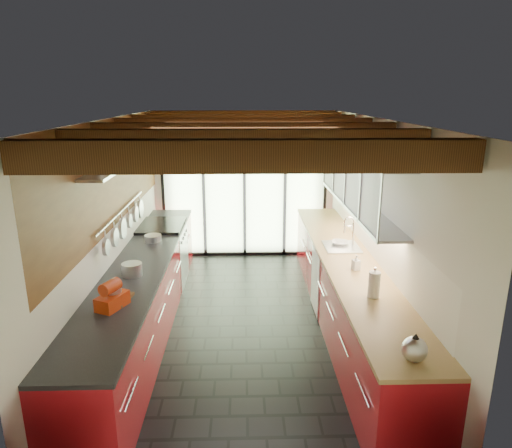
# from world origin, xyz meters

# --- Properties ---
(ground) EXTENTS (5.50, 5.50, 0.00)m
(ground) POSITION_xyz_m (0.00, 0.00, 0.00)
(ground) COLOR black
(ground) RESTS_ON ground
(room_shell) EXTENTS (5.50, 5.50, 5.50)m
(room_shell) POSITION_xyz_m (0.00, 0.00, 1.65)
(room_shell) COLOR silver
(room_shell) RESTS_ON ground
(ceiling_beams) EXTENTS (3.14, 5.06, 4.90)m
(ceiling_beams) POSITION_xyz_m (-0.00, 0.38, 2.46)
(ceiling_beams) COLOR #593316
(ceiling_beams) RESTS_ON ground
(glass_door) EXTENTS (2.95, 0.10, 2.90)m
(glass_door) POSITION_xyz_m (0.00, 2.69, 1.66)
(glass_door) COLOR #C6EAAD
(glass_door) RESTS_ON ground
(left_counter) EXTENTS (0.68, 5.00, 0.92)m
(left_counter) POSITION_xyz_m (-1.28, 0.00, 0.46)
(left_counter) COLOR #A6121B
(left_counter) RESTS_ON ground
(range_stove) EXTENTS (0.66, 0.90, 0.97)m
(range_stove) POSITION_xyz_m (-1.28, 1.45, 0.47)
(range_stove) COLOR silver
(range_stove) RESTS_ON ground
(right_counter) EXTENTS (0.68, 5.00, 0.92)m
(right_counter) POSITION_xyz_m (1.27, 0.00, 0.46)
(right_counter) COLOR #A6121B
(right_counter) RESTS_ON ground
(sink_assembly) EXTENTS (0.45, 0.52, 0.43)m
(sink_assembly) POSITION_xyz_m (1.29, 0.40, 0.96)
(sink_assembly) COLOR silver
(sink_assembly) RESTS_ON right_counter
(upper_cabinets_right) EXTENTS (0.34, 3.00, 3.00)m
(upper_cabinets_right) POSITION_xyz_m (1.43, 0.30, 1.85)
(upper_cabinets_right) COLOR silver
(upper_cabinets_right) RESTS_ON ground
(left_wall_fixtures) EXTENTS (0.28, 2.60, 0.96)m
(left_wall_fixtures) POSITION_xyz_m (-1.47, 0.25, 1.80)
(left_wall_fixtures) COLOR silver
(left_wall_fixtures) RESTS_ON ground
(stand_mixer) EXTENTS (0.29, 0.36, 0.28)m
(stand_mixer) POSITION_xyz_m (-1.27, -1.29, 1.03)
(stand_mixer) COLOR red
(stand_mixer) RESTS_ON left_counter
(pot_large) EXTENTS (0.26, 0.26, 0.14)m
(pot_large) POSITION_xyz_m (-1.27, -0.50, 0.99)
(pot_large) COLOR silver
(pot_large) RESTS_ON left_counter
(pot_small) EXTENTS (0.30, 0.30, 0.09)m
(pot_small) POSITION_xyz_m (-1.27, 0.74, 0.96)
(pot_small) COLOR silver
(pot_small) RESTS_ON left_counter
(cutting_board) EXTENTS (0.28, 0.36, 0.03)m
(cutting_board) POSITION_xyz_m (-1.27, -1.15, 0.93)
(cutting_board) COLOR brown
(cutting_board) RESTS_ON left_counter
(kettle) EXTENTS (0.23, 0.26, 0.23)m
(kettle) POSITION_xyz_m (1.27, -2.25, 1.02)
(kettle) COLOR silver
(kettle) RESTS_ON right_counter
(paper_towel) EXTENTS (0.12, 0.12, 0.32)m
(paper_towel) POSITION_xyz_m (1.27, -1.13, 1.05)
(paper_towel) COLOR white
(paper_towel) RESTS_ON right_counter
(soap_bottle) EXTENTS (0.10, 0.10, 0.18)m
(soap_bottle) POSITION_xyz_m (1.27, -0.40, 1.01)
(soap_bottle) COLOR silver
(soap_bottle) RESTS_ON right_counter
(bowl) EXTENTS (0.29, 0.29, 0.06)m
(bowl) POSITION_xyz_m (1.27, 0.49, 0.95)
(bowl) COLOR silver
(bowl) RESTS_ON right_counter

